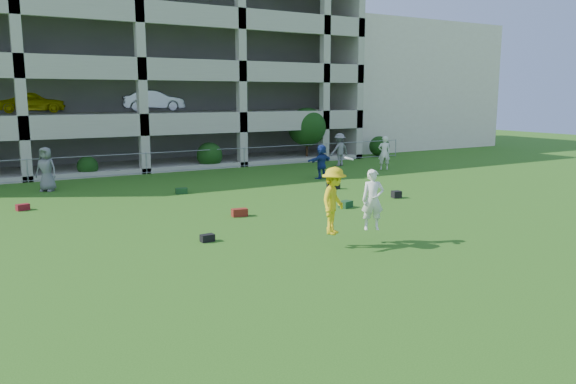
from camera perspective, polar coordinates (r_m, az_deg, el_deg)
ground at (r=15.10m, az=7.21°, el=-6.78°), size 100.00×100.00×0.00m
stucco_building at (r=50.72m, az=8.51°, el=10.50°), size 16.00×14.00×10.00m
bystander_c at (r=27.56m, az=-23.36°, el=2.14°), size 1.16×1.11×2.00m
bystander_d at (r=29.27m, az=3.40°, el=3.11°), size 1.73×0.92×1.78m
bystander_e at (r=33.16m, az=9.74°, el=3.93°), size 0.85×0.74×1.96m
bystander_f at (r=34.74m, az=5.25°, el=4.32°), size 1.35×0.85×1.99m
bag_red_a at (r=20.21m, az=-4.95°, el=-2.09°), size 0.59×0.37×0.28m
bag_black_b at (r=16.88m, az=-8.20°, el=-4.64°), size 0.41×0.26×0.22m
bag_green_c at (r=21.81m, az=5.89°, el=-1.25°), size 0.58×0.49×0.26m
crate_d at (r=24.17m, az=10.96°, el=-0.24°), size 0.42×0.42×0.30m
bag_black_e at (r=26.09m, az=4.62°, el=0.64°), size 0.67×0.51×0.30m
bag_red_f at (r=23.44m, az=-25.34°, el=-1.40°), size 0.51×0.39×0.24m
bag_green_g at (r=25.22m, az=-10.78°, el=0.12°), size 0.55×0.40×0.25m
frisbee_contest at (r=16.02m, az=5.59°, el=-0.87°), size 2.36×1.31×2.19m
parking_garage at (r=40.14m, az=-18.17°, el=11.79°), size 30.00×14.00×12.00m
fence at (r=31.89m, az=-14.19°, el=2.88°), size 36.06×0.06×1.20m
shrub_row at (r=34.02m, az=-7.15°, el=5.04°), size 34.38×2.52×3.50m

